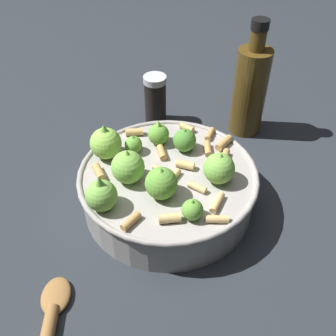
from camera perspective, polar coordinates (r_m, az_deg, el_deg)
ground_plane at (r=0.60m, az=0.00°, el=-5.08°), size 2.40×2.40×0.00m
cooking_pan at (r=0.57m, az=-0.32°, el=-2.32°), size 0.26×0.26×0.12m
pepper_shaker at (r=0.74m, az=-1.88°, el=10.07°), size 0.04×0.04×0.10m
olive_oil_bottle at (r=0.72m, az=11.96°, el=11.29°), size 0.06×0.06×0.21m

